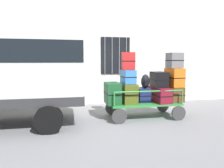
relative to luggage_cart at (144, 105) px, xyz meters
name	(u,v)px	position (x,y,z in m)	size (l,w,h in m)	color
ground_plane	(107,118)	(-1.17, 0.11, -0.39)	(40.00, 40.00, 0.00)	gray
building_wall	(97,43)	(-1.17, 2.49, 2.10)	(12.00, 0.38, 5.00)	silver
luggage_cart	(144,105)	(0.00, 0.00, 0.00)	(2.28, 1.16, 0.49)	#2D8438
cart_railing	(144,91)	(0.00, 0.00, 0.45)	(2.15, 1.02, 0.44)	#2D8438
suitcase_left_bottom	(112,93)	(-1.01, -0.02, 0.41)	(0.43, 0.77, 0.65)	#194C28
suitcase_midleft_bottom	(128,93)	(-0.51, 0.02, 0.39)	(0.44, 0.81, 0.60)	#4C5119
suitcase_midleft_middle	(128,77)	(-0.51, 0.03, 0.91)	(0.42, 0.55, 0.42)	#3372C6
suitcase_midleft_top	(128,61)	(-0.51, 0.02, 1.39)	(0.41, 0.28, 0.54)	#B21E1E
suitcase_center_bottom	(144,95)	(0.00, 0.00, 0.31)	(0.38, 0.36, 0.44)	navy
suitcase_midright_bottom	(159,94)	(0.51, -0.04, 0.33)	(0.50, 0.97, 0.48)	maroon
suitcase_midright_middle	(159,79)	(0.51, 0.02, 0.81)	(0.49, 0.73, 0.48)	black
suitcase_right_bottom	(173,94)	(1.01, -0.01, 0.33)	(0.46, 0.72, 0.47)	brown
suitcase_right_middle	(174,77)	(1.01, -0.03, 0.86)	(0.47, 0.65, 0.60)	orange
suitcase_right_top	(174,60)	(1.01, -0.01, 1.41)	(0.46, 0.45, 0.49)	slate
backpack	(145,81)	(0.04, -0.01, 0.75)	(0.27, 0.22, 0.44)	black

